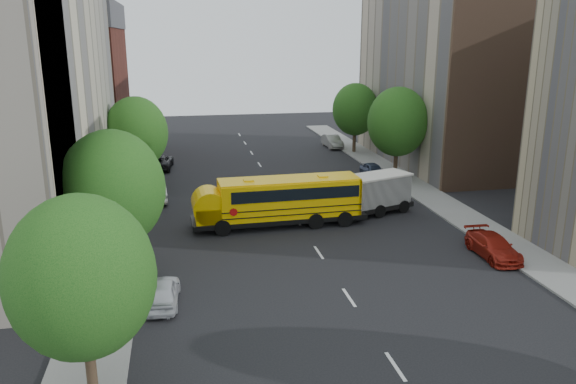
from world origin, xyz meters
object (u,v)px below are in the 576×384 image
object	(u,v)px
street_tree_2	(136,133)
street_tree_5	(355,109)
school_bus	(277,199)
parked_car_1	(156,192)
safari_truck	(369,194)
street_tree_1	(113,189)
parked_car_2	(160,162)
parked_car_4	(373,170)
street_tree_4	(398,122)
parked_car_3	(493,246)
street_tree_0	(81,277)
parked_car_5	(332,141)
parked_car_0	(163,292)

from	to	relation	value
street_tree_2	street_tree_5	size ratio (longest dim) A/B	1.03
school_bus	parked_car_1	xyz separation A→B (m)	(-8.09, 7.49, -1.15)
safari_truck	street_tree_1	bearing A→B (deg)	-172.04
parked_car_2	parked_car_4	world-z (taller)	parked_car_2
street_tree_4	parked_car_3	distance (m)	19.13
street_tree_1	street_tree_2	distance (m)	18.00
street_tree_0	parked_car_5	xyz separation A→B (m)	(20.47, 43.36, -3.93)
parked_car_4	parked_car_5	world-z (taller)	parked_car_5
street_tree_2	street_tree_4	bearing A→B (deg)	0.00
street_tree_4	parked_car_4	bearing A→B (deg)	154.54
parked_car_5	safari_truck	bearing A→B (deg)	-101.27
parked_car_2	parked_car_5	bearing A→B (deg)	-153.92
parked_car_5	parked_car_2	bearing A→B (deg)	-160.92
street_tree_4	parked_car_5	size ratio (longest dim) A/B	1.87
parked_car_5	parked_car_0	bearing A→B (deg)	-118.43
street_tree_2	parked_car_1	xyz separation A→B (m)	(1.40, -3.17, -4.15)
school_bus	safari_truck	distance (m)	6.91
school_bus	street_tree_4	bearing A→B (deg)	38.55
school_bus	parked_car_0	distance (m)	12.70
parked_car_4	parked_car_5	distance (m)	14.53
street_tree_5	parked_car_2	distance (m)	21.35
parked_car_2	parked_car_3	xyz separation A→B (m)	(19.20, -26.66, -0.04)
street_tree_2	safari_truck	xyz separation A→B (m)	(16.30, -9.50, -3.34)
street_tree_1	street_tree_2	xyz separation A→B (m)	(0.00, 18.00, -0.12)
parked_car_0	parked_car_5	distance (m)	40.67
safari_truck	parked_car_5	size ratio (longest dim) A/B	1.60
street_tree_5	parked_car_5	bearing A→B (deg)	114.49
parked_car_3	street_tree_2	bearing A→B (deg)	139.16
school_bus	parked_car_1	size ratio (longest dim) A/B	2.84
street_tree_2	parked_car_5	distance (m)	25.92
school_bus	parked_car_4	size ratio (longest dim) A/B	3.12
street_tree_0	parked_car_4	world-z (taller)	street_tree_0
street_tree_1	school_bus	distance (m)	12.40
safari_truck	parked_car_2	size ratio (longest dim) A/B	1.43
street_tree_0	school_bus	xyz separation A→B (m)	(9.49, 17.35, -2.82)
parked_car_4	parked_car_0	bearing A→B (deg)	-131.93
street_tree_4	parked_car_1	size ratio (longest dim) A/B	1.97
street_tree_1	parked_car_3	bearing A→B (deg)	-1.54
parked_car_2	parked_car_5	xyz separation A→B (m)	(19.07, 7.25, 0.04)
parked_car_4	parked_car_5	size ratio (longest dim) A/B	0.86
school_bus	street_tree_0	bearing A→B (deg)	-120.57
parked_car_4	parked_car_3	bearing A→B (deg)	-91.30
school_bus	parked_car_1	bearing A→B (deg)	135.35
parked_car_3	parked_car_4	size ratio (longest dim) A/B	1.17
parked_car_0	street_tree_4	bearing A→B (deg)	-129.85
street_tree_2	parked_car_3	distance (m)	28.04
street_tree_4	parked_car_0	size ratio (longest dim) A/B	2.17
parked_car_4	safari_truck	bearing A→B (deg)	-113.28
street_tree_1	parked_car_0	world-z (taller)	street_tree_1
street_tree_0	parked_car_3	distance (m)	23.01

